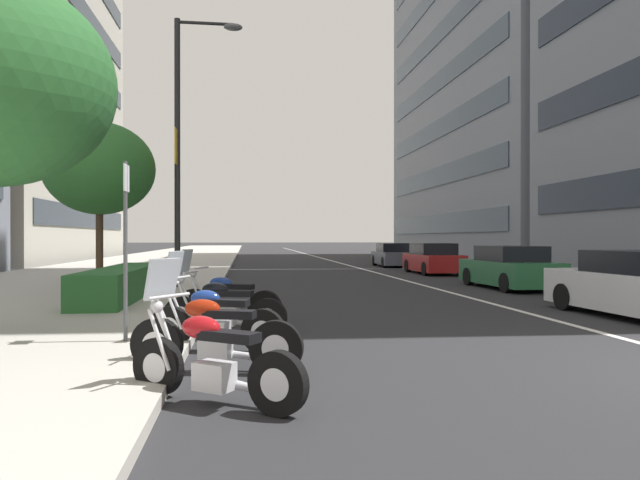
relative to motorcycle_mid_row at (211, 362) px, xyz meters
The scene contains 15 objects.
sidewalk_right_plaza 30.51m from the motorcycle_mid_row, 10.37° to the left, with size 160.00×10.04×0.15m, color #B2ADA3.
lane_centre_stripe 35.62m from the motorcycle_mid_row, 10.67° to the right, with size 110.00×0.16×0.01m, color silver.
motorcycle_mid_row is the anchor object (origin of this frame).
motorcycle_second_in_row 1.38m from the motorcycle_mid_row, ahead, with size 0.83×2.17×1.11m.
motorcycle_by_sign_pole 2.74m from the motorcycle_mid_row, ahead, with size 0.93×2.03×1.49m.
motorcycle_nearest_camera 4.11m from the motorcycle_mid_row, ahead, with size 0.85×2.14×1.49m.
motorcycle_under_tarp 5.43m from the motorcycle_mid_row, ahead, with size 0.94×2.06×1.11m.
car_mid_block_traffic 15.12m from the motorcycle_mid_row, 36.72° to the right, with size 4.31×1.90×1.42m.
car_far_down_avenue 21.95m from the motorcycle_mid_row, 24.39° to the right, with size 4.30×1.86×1.43m.
car_following_behind 28.12m from the motorcycle_mid_row, 18.52° to the right, with size 4.32×2.05×1.38m.
parking_sign_by_curb 3.52m from the motorcycle_mid_row, 25.86° to the left, with size 0.32×0.06×2.67m.
street_lamp_with_banners 13.39m from the motorcycle_mid_row, ahead, with size 1.26×2.12×8.40m.
clipped_hedge_bed 9.74m from the motorcycle_mid_row, 16.71° to the left, with size 6.24×1.10×0.77m, color #28602D.
street_tree_by_lamp_post 13.48m from the motorcycle_mid_row, 18.34° to the left, with size 3.34×3.34×5.08m.
office_tower_far_left_down_avenue 47.70m from the motorcycle_mid_row, 30.70° to the right, with size 27.60×14.21×35.24m.
Camera 1 is at (-5.85, 6.25, 1.69)m, focal length 32.05 mm.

